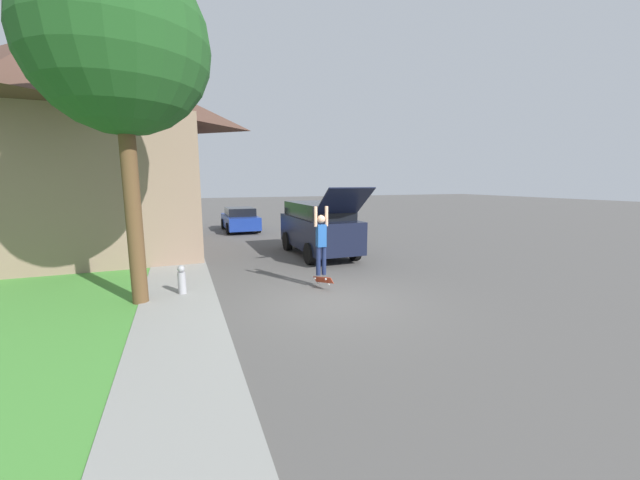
# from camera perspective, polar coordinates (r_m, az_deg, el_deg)

# --- Properties ---
(ground_plane) EXTENTS (120.00, 120.00, 0.00)m
(ground_plane) POSITION_cam_1_polar(r_m,az_deg,el_deg) (9.20, 1.78, -9.51)
(ground_plane) COLOR #54514F
(lawn) EXTENTS (10.00, 80.00, 0.08)m
(lawn) POSITION_cam_1_polar(r_m,az_deg,el_deg) (15.01, -38.68, -4.00)
(lawn) COLOR #478E38
(lawn) RESTS_ON ground_plane
(sidewalk) EXTENTS (1.80, 80.00, 0.10)m
(sidewalk) POSITION_cam_1_polar(r_m,az_deg,el_deg) (14.30, -21.62, -3.11)
(sidewalk) COLOR gray
(sidewalk) RESTS_ON ground_plane
(house) EXTENTS (10.65, 9.05, 8.41)m
(house) POSITION_cam_1_polar(r_m,az_deg,el_deg) (17.75, -36.10, 12.39)
(house) COLOR #89705B
(house) RESTS_ON lawn
(lawn_tree_near) EXTENTS (3.84, 3.84, 7.74)m
(lawn_tree_near) POSITION_cam_1_polar(r_m,az_deg,el_deg) (9.78, -29.46, 25.42)
(lawn_tree_near) COLOR brown
(lawn_tree_near) RESTS_ON lawn
(suv_parked) EXTENTS (2.05, 5.39, 2.79)m
(suv_parked) POSITION_cam_1_polar(r_m,az_deg,el_deg) (14.42, -0.24, 2.11)
(suv_parked) COLOR black
(suv_parked) RESTS_ON ground_plane
(car_down_street) EXTENTS (1.93, 4.10, 1.42)m
(car_down_street) POSITION_cam_1_polar(r_m,az_deg,el_deg) (22.14, -12.68, 3.23)
(car_down_street) COLOR navy
(car_down_street) RESTS_ON ground_plane
(skateboarder) EXTENTS (0.41, 0.22, 1.94)m
(skateboarder) POSITION_cam_1_polar(r_m,az_deg,el_deg) (9.92, 0.18, 0.00)
(skateboarder) COLOR #192347
(skateboarder) RESTS_ON ground_plane
(skateboard) EXTENTS (0.35, 0.75, 0.33)m
(skateboard) POSITION_cam_1_polar(r_m,az_deg,el_deg) (10.03, 0.47, -6.42)
(skateboard) COLOR #B73D23
(skateboard) RESTS_ON ground_plane
(fire_hydrant) EXTENTS (0.20, 0.20, 0.75)m
(fire_hydrant) POSITION_cam_1_polar(r_m,az_deg,el_deg) (9.92, -21.24, -5.98)
(fire_hydrant) COLOR #99999E
(fire_hydrant) RESTS_ON sidewalk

